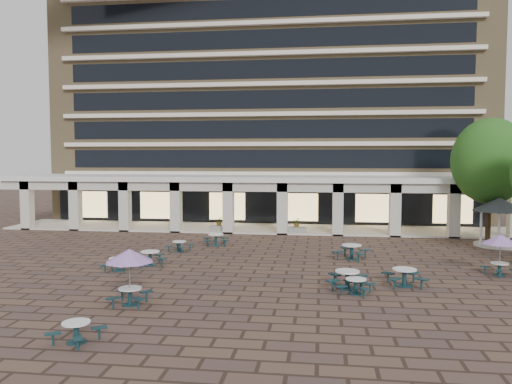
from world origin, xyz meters
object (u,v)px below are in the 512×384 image
picnic_table_1 (76,330)px  picnic_table_2 (356,285)px  planter_right (297,227)px  gazebo (499,210)px  planter_left (219,226)px

picnic_table_1 → picnic_table_2: (9.27, 6.96, 0.00)m
picnic_table_2 → planter_right: 17.28m
gazebo → planter_left: bearing=169.2°
gazebo → planter_right: size_ratio=2.31×
picnic_table_2 → planter_left: (-9.55, 16.94, 0.06)m
gazebo → planter_left: (-19.80, 3.78, -1.97)m
picnic_table_2 → planter_right: bearing=121.1°
gazebo → picnic_table_2: bearing=-127.9°
picnic_table_1 → gazebo: (19.53, 20.12, 2.03)m
gazebo → planter_right: gazebo is taller
picnic_table_1 → planter_left: (-0.27, 23.90, 0.06)m
picnic_table_2 → planter_left: planter_left is taller
picnic_table_1 → planter_right: size_ratio=1.17×
picnic_table_2 → gazebo: (10.25, 13.16, 2.03)m
planter_right → picnic_table_2: bearing=-78.7°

